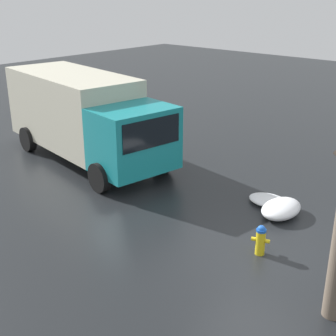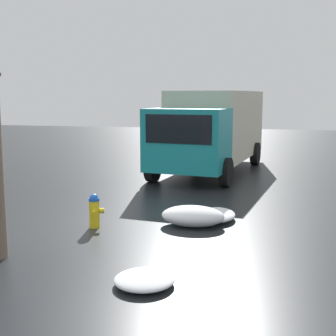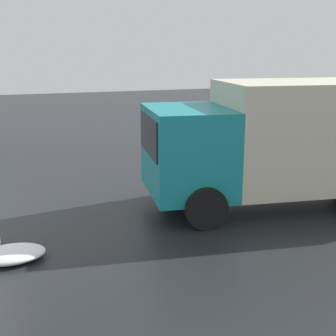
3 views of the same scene
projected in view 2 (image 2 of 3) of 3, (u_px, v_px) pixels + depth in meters
The scene contains 6 objects.
ground_plane at pixel (95, 227), 9.93m from camera, with size 60.00×60.00×0.00m, color black.
fire_hydrant at pixel (95, 210), 9.88m from camera, with size 0.42×0.33×0.73m.
delivery_truck at pixel (213, 128), 17.05m from camera, with size 7.49×3.49×2.92m.
snow_pile_by_hydrant at pixel (144, 279), 6.91m from camera, with size 0.93×0.91×0.17m.
snow_pile_curbside at pixel (193, 216), 10.02m from camera, with size 0.89×1.36×0.43m.
snow_pile_by_tree at pixel (216, 215), 10.53m from camera, with size 1.19×0.85×0.22m.
Camera 2 is at (-9.04, -3.64, 2.79)m, focal length 50.00 mm.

